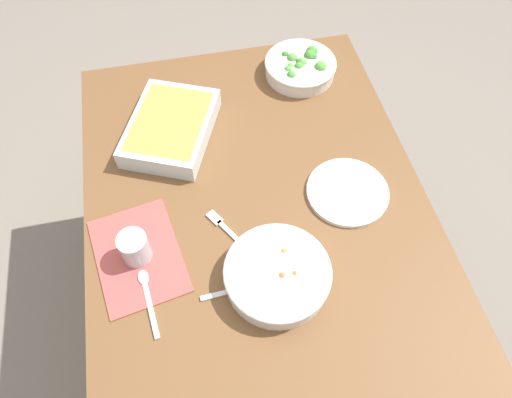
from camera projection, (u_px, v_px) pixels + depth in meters
ground_plane at (256, 301)px, 1.88m from camera, size 6.00×6.00×0.00m
dining_table at (256, 216)px, 1.34m from camera, size 1.20×0.90×0.74m
placemat at (138, 256)px, 1.17m from camera, size 0.31×0.24×0.00m
stew_bowl at (279, 274)px, 1.11m from camera, size 0.25×0.25×0.06m
broccoli_bowl at (300, 66)px, 1.50m from camera, size 0.23×0.23×0.07m
baking_dish at (171, 127)px, 1.35m from camera, size 0.36×0.32×0.06m
drink_cup at (135, 249)px, 1.14m from camera, size 0.07×0.07×0.08m
side_plate at (348, 192)px, 1.27m from camera, size 0.22×0.22×0.01m
spoon_by_stew at (247, 287)px, 1.12m from camera, size 0.03×0.18×0.01m
spoon_by_broccoli at (286, 73)px, 1.52m from camera, size 0.06×0.18×0.01m
spoon_spare at (147, 293)px, 1.11m from camera, size 0.18×0.04×0.01m
fork_on_table at (228, 231)px, 1.20m from camera, size 0.16×0.11×0.01m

